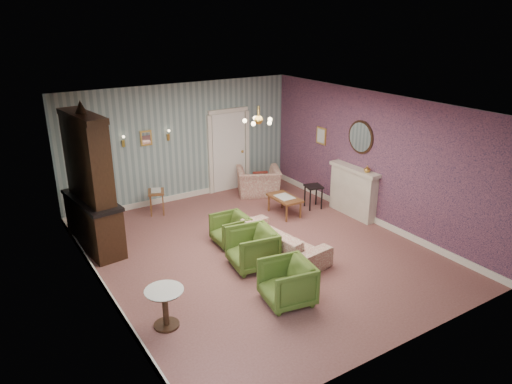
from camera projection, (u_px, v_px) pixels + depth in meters
floor at (258, 252)px, 9.56m from camera, size 7.00×7.00×0.00m
ceiling at (259, 106)px, 8.54m from camera, size 7.00×7.00×0.00m
wall_back at (182, 143)px, 11.82m from camera, size 6.00×0.00×6.00m
wall_front at (403, 258)px, 6.28m from camera, size 6.00×0.00×6.00m
wall_left at (98, 217)px, 7.54m from camera, size 0.00×7.00×7.00m
wall_right at (373, 158)px, 10.56m from camera, size 0.00×7.00×7.00m
wall_right_floral at (373, 159)px, 10.55m from camera, size 0.00×7.00×7.00m
door at (229, 150)px, 12.57m from camera, size 1.12×0.12×2.16m
olive_chair_a at (287, 281)px, 7.77m from camera, size 0.84×0.88×0.79m
olive_chair_b at (252, 247)px, 8.86m from camera, size 0.86×0.91×0.82m
olive_chair_c at (230, 228)px, 9.79m from camera, size 0.66×0.70×0.68m
sofa_chintz at (281, 235)px, 9.35m from camera, size 0.86×2.09×0.79m
wingback_chair at (259, 177)px, 12.40m from camera, size 1.27×1.09×0.94m
dresser at (89, 180)px, 9.23m from camera, size 0.80×1.80×2.90m
fireplace at (353, 191)px, 11.11m from camera, size 0.30×1.40×1.16m
mantel_vase at (367, 169)px, 10.55m from camera, size 0.15×0.15×0.15m
oval_mirror at (360, 137)px, 10.71m from camera, size 0.04×0.76×0.84m
framed_print at (321, 136)px, 11.87m from camera, size 0.04×0.34×0.42m
coffee_table at (284, 206)px, 11.23m from camera, size 0.50×0.88×0.45m
side_table_black at (313, 197)px, 11.59m from camera, size 0.46×0.46×0.57m
pedestal_table at (165, 308)px, 7.19m from camera, size 0.61×0.61×0.64m
nesting_table at (157, 201)px, 11.29m from camera, size 0.50×0.56×0.61m
gilt_mirror_back at (146, 138)px, 11.24m from camera, size 0.28×0.06×0.36m
sconce_left at (123, 141)px, 10.95m from camera, size 0.16×0.12×0.30m
sconce_right at (169, 135)px, 11.51m from camera, size 0.16×0.12×0.30m
chandelier at (259, 121)px, 8.64m from camera, size 0.56×0.56×0.36m
burgundy_cushion at (260, 179)px, 12.26m from camera, size 0.41×0.28×0.39m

